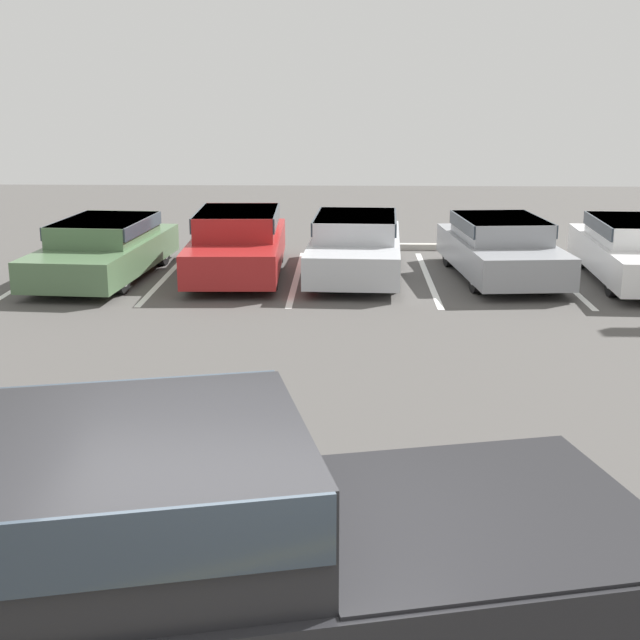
{
  "coord_description": "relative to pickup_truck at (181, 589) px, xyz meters",
  "views": [
    {
      "loc": [
        0.49,
        -4.37,
        3.73
      ],
      "look_at": [
        0.18,
        5.97,
        1.0
      ],
      "focal_mm": 50.0,
      "sensor_mm": 36.0,
      "label": 1
    }
  ],
  "objects": [
    {
      "name": "stall_stripe_a",
      "position": [
        -5.34,
        13.0,
        -0.94
      ],
      "size": [
        0.12,
        5.27,
        0.01
      ],
      "primitive_type": "cube",
      "color": "white",
      "rests_on": "ground_plane"
    },
    {
      "name": "stall_stripe_b",
      "position": [
        -2.7,
        13.0,
        -0.94
      ],
      "size": [
        0.12,
        5.27,
        0.01
      ],
      "primitive_type": "cube",
      "color": "white",
      "rests_on": "ground_plane"
    },
    {
      "name": "stall_stripe_c",
      "position": [
        -0.07,
        13.0,
        -0.94
      ],
      "size": [
        0.12,
        5.27,
        0.01
      ],
      "primitive_type": "cube",
      "color": "white",
      "rests_on": "ground_plane"
    },
    {
      "name": "stall_stripe_d",
      "position": [
        2.56,
        13.0,
        -0.94
      ],
      "size": [
        0.12,
        5.27,
        0.01
      ],
      "primitive_type": "cube",
      "color": "white",
      "rests_on": "ground_plane"
    },
    {
      "name": "stall_stripe_e",
      "position": [
        5.2,
        13.0,
        -0.94
      ],
      "size": [
        0.12,
        5.27,
        0.01
      ],
      "primitive_type": "cube",
      "color": "white",
      "rests_on": "ground_plane"
    },
    {
      "name": "pickup_truck",
      "position": [
        0.0,
        0.0,
        0.0
      ],
      "size": [
        5.94,
        3.25,
        1.91
      ],
      "rotation": [
        0.0,
        0.0,
        0.23
      ],
      "color": "black",
      "rests_on": "ground_plane"
    },
    {
      "name": "parked_sedan_a",
      "position": [
        -3.9,
        12.87,
        -0.32
      ],
      "size": [
        2.13,
        4.86,
        1.16
      ],
      "rotation": [
        0.0,
        0.0,
        -1.65
      ],
      "color": "#4C6B47",
      "rests_on": "ground_plane"
    },
    {
      "name": "parked_sedan_b",
      "position": [
        -1.27,
        13.2,
        -0.25
      ],
      "size": [
        1.89,
        4.7,
        1.3
      ],
      "rotation": [
        0.0,
        0.0,
        -1.54
      ],
      "color": "maroon",
      "rests_on": "ground_plane"
    },
    {
      "name": "parked_sedan_c",
      "position": [
        1.11,
        13.2,
        -0.29
      ],
      "size": [
        1.96,
        4.69,
        1.22
      ],
      "rotation": [
        0.0,
        0.0,
        -1.62
      ],
      "color": "#B7BABF",
      "rests_on": "ground_plane"
    },
    {
      "name": "parked_sedan_d",
      "position": [
        3.98,
        13.04,
        -0.3
      ],
      "size": [
        2.12,
        4.46,
        1.21
      ],
      "rotation": [
        0.0,
        0.0,
        -1.48
      ],
      "color": "gray",
      "rests_on": "ground_plane"
    },
    {
      "name": "parked_sedan_e",
      "position": [
        6.62,
        12.81,
        -0.29
      ],
      "size": [
        1.98,
        4.72,
        1.21
      ],
      "rotation": [
        0.0,
        0.0,
        -1.61
      ],
      "color": "silver",
      "rests_on": "ground_plane"
    },
    {
      "name": "wheel_stop_curb",
      "position": [
        2.61,
        16.15,
        -0.87
      ],
      "size": [
        1.88,
        0.2,
        0.14
      ],
      "primitive_type": "cube",
      "color": "#B7B2A8",
      "rests_on": "ground_plane"
    }
  ]
}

